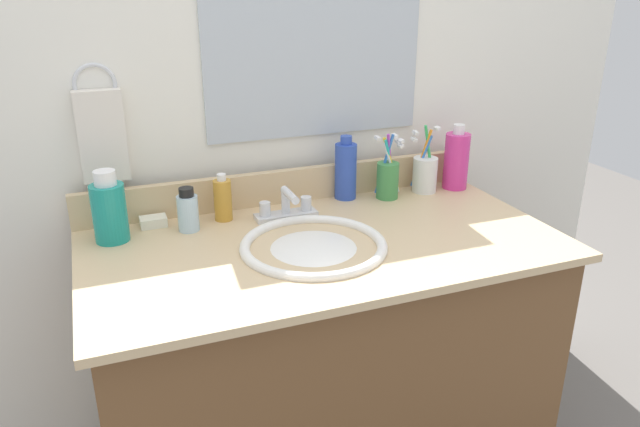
% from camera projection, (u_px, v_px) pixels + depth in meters
% --- Properties ---
extents(vanity_cabinet, '(1.06, 0.54, 0.72)m').
position_uv_depth(vanity_cabinet, '(324.00, 376.00, 1.56)').
color(vanity_cabinet, brown).
rests_on(vanity_cabinet, ground_plane).
extents(countertop, '(1.10, 0.59, 0.02)m').
position_uv_depth(countertop, '(325.00, 244.00, 1.42)').
color(countertop, '#D1B284').
rests_on(countertop, vanity_cabinet).
extents(backsplash, '(1.10, 0.02, 0.09)m').
position_uv_depth(backsplash, '(286.00, 186.00, 1.64)').
color(backsplash, '#D1B284').
rests_on(backsplash, countertop).
extents(back_wall, '(2.20, 0.04, 1.30)m').
position_uv_depth(back_wall, '(281.00, 225.00, 1.75)').
color(back_wall, white).
rests_on(back_wall, ground_plane).
extents(mirror_panel, '(0.60, 0.01, 0.56)m').
position_uv_depth(mirror_panel, '(315.00, 28.00, 1.56)').
color(mirror_panel, '#B2BCC6').
extents(towel_ring, '(0.10, 0.01, 0.10)m').
position_uv_depth(towel_ring, '(95.00, 84.00, 1.41)').
color(towel_ring, silver).
extents(hand_towel, '(0.11, 0.04, 0.22)m').
position_uv_depth(hand_towel, '(102.00, 136.00, 1.44)').
color(hand_towel, silver).
extents(sink_basin, '(0.34, 0.34, 0.11)m').
position_uv_depth(sink_basin, '(314.00, 259.00, 1.39)').
color(sink_basin, white).
rests_on(sink_basin, countertop).
extents(faucet, '(0.16, 0.10, 0.08)m').
position_uv_depth(faucet, '(286.00, 208.00, 1.54)').
color(faucet, silver).
rests_on(faucet, countertop).
extents(bottle_gel_clear, '(0.05, 0.05, 0.11)m').
position_uv_depth(bottle_gel_clear, '(188.00, 211.00, 1.45)').
color(bottle_gel_clear, silver).
rests_on(bottle_gel_clear, countertop).
extents(bottle_shampoo_blue, '(0.06, 0.06, 0.18)m').
position_uv_depth(bottle_shampoo_blue, '(346.00, 170.00, 1.66)').
color(bottle_shampoo_blue, '#2D4CB2').
rests_on(bottle_shampoo_blue, countertop).
extents(bottle_oil_amber, '(0.04, 0.04, 0.12)m').
position_uv_depth(bottle_oil_amber, '(223.00, 199.00, 1.52)').
color(bottle_oil_amber, gold).
rests_on(bottle_oil_amber, countertop).
extents(bottle_mouthwash_teal, '(0.08, 0.08, 0.17)m').
position_uv_depth(bottle_mouthwash_teal, '(109.00, 210.00, 1.39)').
color(bottle_mouthwash_teal, teal).
rests_on(bottle_mouthwash_teal, countertop).
extents(bottle_soap_pink, '(0.07, 0.07, 0.19)m').
position_uv_depth(bottle_soap_pink, '(456.00, 160.00, 1.73)').
color(bottle_soap_pink, '#D8338C').
rests_on(bottle_soap_pink, countertop).
extents(cup_green, '(0.08, 0.06, 0.18)m').
position_uv_depth(cup_green, '(388.00, 178.00, 1.67)').
color(cup_green, '#3F8C47').
rests_on(cup_green, countertop).
extents(cup_white_ceramic, '(0.07, 0.07, 0.19)m').
position_uv_depth(cup_white_ceramic, '(425.00, 173.00, 1.72)').
color(cup_white_ceramic, white).
rests_on(cup_white_ceramic, countertop).
extents(soap_bar, '(0.06, 0.04, 0.02)m').
position_uv_depth(soap_bar, '(153.00, 222.00, 1.49)').
color(soap_bar, white).
rests_on(soap_bar, countertop).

